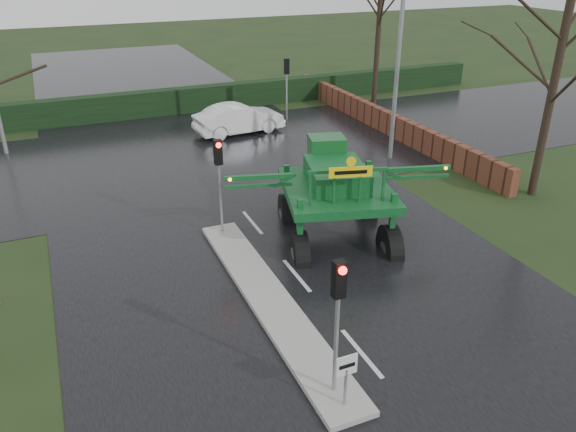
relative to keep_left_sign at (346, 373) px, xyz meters
name	(u,v)px	position (x,y,z in m)	size (l,w,h in m)	color
ground	(361,354)	(1.30, 1.50, -1.06)	(140.00, 140.00, 0.00)	black
road_main	(235,202)	(1.30, 11.50, -1.05)	(14.00, 80.00, 0.02)	black
road_cross	(196,156)	(1.30, 17.50, -1.05)	(80.00, 12.00, 0.02)	black
median_island	(269,300)	(0.00, 4.50, -0.97)	(1.20, 10.00, 0.16)	gray
hedge_row	(161,103)	(1.30, 25.50, -0.31)	(44.00, 0.90, 1.50)	black
brick_wall	(382,120)	(11.80, 17.50, -0.46)	(0.40, 20.00, 1.20)	#592D1E
keep_left_sign	(346,373)	(0.00, 0.00, 0.00)	(0.50, 0.07, 1.35)	gray
traffic_signal_near	(338,300)	(0.00, 0.49, 1.53)	(0.26, 0.33, 3.52)	gray
traffic_signal_mid	(219,167)	(0.00, 8.99, 1.53)	(0.26, 0.33, 3.52)	gray
traffic_signal_far	(287,75)	(7.80, 21.51, 1.53)	(0.26, 0.33, 3.52)	gray
street_light_right	(395,29)	(9.49, 13.50, 4.93)	(3.85, 0.30, 10.00)	gray
tree_right_near	(557,66)	(12.80, 7.50, 4.14)	(5.60, 5.60, 9.64)	black
crop_sprayer	(299,197)	(1.95, 6.79, 0.98)	(7.47, 5.54, 4.30)	black
white_sedan	(240,133)	(4.41, 20.10, -1.06)	(1.69, 4.84, 1.60)	white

